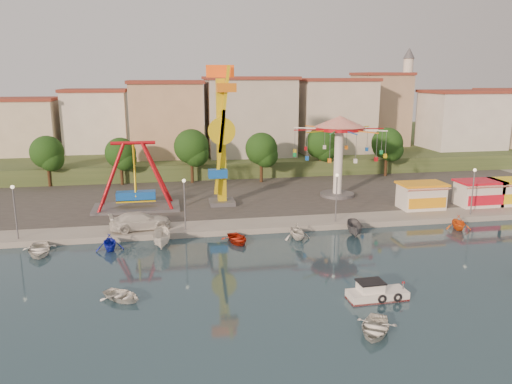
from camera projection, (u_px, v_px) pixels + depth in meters
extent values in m
plane|color=#162D3C|center=(294.00, 280.00, 39.90)|extent=(200.00, 200.00, 0.00)
cube|color=#9E998E|center=(215.00, 156.00, 99.21)|extent=(200.00, 100.00, 0.60)
cube|color=#4C4944|center=(239.00, 190.00, 68.50)|extent=(90.00, 28.00, 0.01)
cube|color=#384C26|center=(213.00, 146.00, 103.73)|extent=(200.00, 60.00, 3.00)
cube|color=#59595E|center=(137.00, 207.00, 58.77)|extent=(10.00, 5.00, 0.30)
cube|color=blue|center=(136.00, 195.00, 58.44)|extent=(4.50, 1.40, 1.00)
cylinder|color=#AF0E15|center=(133.00, 143.00, 57.02)|extent=(5.00, 0.40, 0.40)
cube|color=#59595E|center=(222.00, 202.00, 60.79)|extent=(3.00, 3.00, 0.50)
cube|color=yellow|center=(221.00, 143.00, 59.14)|extent=(1.00, 1.00, 15.00)
cube|color=#E1440C|center=(220.00, 71.00, 57.24)|extent=(3.20, 0.50, 1.40)
cylinder|color=yellow|center=(222.00, 131.00, 58.03)|extent=(3.20, 0.50, 3.20)
cube|color=yellow|center=(224.00, 110.00, 57.32)|extent=(1.52, 0.35, 9.97)
cube|color=orange|center=(226.00, 88.00, 56.80)|extent=(2.20, 1.20, 1.00)
cylinder|color=#59595E|center=(337.00, 195.00, 64.91)|extent=(4.40, 4.40, 0.40)
cylinder|color=white|center=(338.00, 162.00, 63.93)|extent=(1.10, 1.10, 9.00)
cylinder|color=#AF0E15|center=(340.00, 128.00, 62.94)|extent=(6.00, 6.00, 0.50)
cone|color=red|center=(340.00, 121.00, 62.74)|extent=(6.40, 6.40, 1.40)
cube|color=white|center=(421.00, 197.00, 58.70)|extent=(5.00, 3.00, 2.80)
cube|color=#F7A216|center=(422.00, 184.00, 58.35)|extent=(5.40, 3.40, 0.25)
cube|color=red|center=(429.00, 190.00, 56.80)|extent=(5.00, 0.77, 0.43)
cube|color=white|center=(478.00, 194.00, 60.01)|extent=(5.00, 3.00, 2.80)
cube|color=red|center=(480.00, 181.00, 59.65)|extent=(5.40, 3.40, 0.25)
cube|color=red|center=(488.00, 187.00, 58.11)|extent=(5.00, 0.77, 0.43)
cube|color=white|center=(512.00, 192.00, 60.81)|extent=(5.00, 3.00, 2.80)
cylinder|color=#59595E|center=(15.00, 214.00, 47.45)|extent=(0.14, 0.14, 5.00)
cylinder|color=#59595E|center=(185.00, 206.00, 50.25)|extent=(0.14, 0.14, 5.00)
cylinder|color=#59595E|center=(336.00, 199.00, 53.04)|extent=(0.14, 0.14, 5.00)
cylinder|color=#59595E|center=(473.00, 193.00, 55.84)|extent=(0.14, 0.14, 5.00)
cylinder|color=#382314|center=(49.00, 174.00, 70.22)|extent=(0.44, 0.44, 3.60)
sphere|color=black|center=(47.00, 152.00, 69.51)|extent=(4.60, 4.60, 4.60)
cylinder|color=#382314|center=(122.00, 173.00, 71.29)|extent=(0.44, 0.44, 3.40)
sphere|color=black|center=(120.00, 153.00, 70.62)|extent=(4.35, 4.35, 4.35)
cylinder|color=#382314|center=(192.00, 170.00, 72.56)|extent=(0.44, 0.44, 3.92)
sphere|color=black|center=(191.00, 147.00, 71.79)|extent=(5.02, 5.02, 5.02)
cylinder|color=#382314|center=(261.00, 170.00, 72.96)|extent=(0.44, 0.44, 3.66)
sphere|color=black|center=(261.00, 149.00, 72.24)|extent=(4.68, 4.68, 4.68)
cylinder|color=#382314|center=(321.00, 164.00, 77.56)|extent=(0.44, 0.44, 3.80)
sphere|color=black|center=(321.00, 143.00, 76.81)|extent=(4.86, 4.86, 4.86)
cylinder|color=#382314|center=(386.00, 164.00, 77.57)|extent=(0.44, 0.44, 3.77)
sphere|color=black|center=(387.00, 143.00, 76.83)|extent=(4.83, 4.83, 4.83)
cube|color=beige|center=(7.00, 122.00, 76.14)|extent=(9.26, 9.53, 11.87)
cube|color=silver|center=(94.00, 128.00, 83.71)|extent=(12.33, 9.01, 8.63)
cube|color=tan|center=(173.00, 119.00, 86.27)|extent=(11.95, 9.28, 11.23)
cube|color=beige|center=(255.00, 125.00, 85.89)|extent=(12.59, 10.50, 9.20)
cube|color=beige|center=(323.00, 122.00, 91.50)|extent=(10.75, 9.23, 9.24)
cube|color=tan|center=(396.00, 116.00, 91.80)|extent=(12.77, 10.96, 11.21)
cube|color=silver|center=(459.00, 113.00, 92.24)|extent=(8.23, 8.98, 12.36)
cube|color=beige|center=(499.00, 119.00, 99.45)|extent=(11.59, 10.93, 8.76)
cylinder|color=silver|center=(406.00, 102.00, 95.41)|extent=(1.80, 1.80, 16.00)
cylinder|color=#59595E|center=(408.00, 75.00, 94.26)|extent=(2.80, 2.80, 0.30)
cone|color=#59595E|center=(409.00, 53.00, 93.35)|extent=(2.20, 2.20, 2.00)
cube|color=white|center=(377.00, 296.00, 36.38)|extent=(4.40, 1.80, 0.78)
cube|color=#AF0E15|center=(377.00, 298.00, 36.42)|extent=(4.40, 1.80, 0.14)
cube|color=white|center=(370.00, 287.00, 36.22)|extent=(1.78, 1.36, 0.78)
cube|color=black|center=(371.00, 282.00, 36.12)|extent=(1.96, 1.54, 0.10)
torus|color=black|center=(382.00, 299.00, 35.51)|extent=(0.67, 0.20, 0.66)
torus|color=black|center=(398.00, 298.00, 35.77)|extent=(0.67, 0.20, 0.66)
imported|color=white|center=(122.00, 296.00, 36.22)|extent=(3.92, 3.85, 0.67)
imported|color=silver|center=(375.00, 328.00, 31.52)|extent=(4.09, 4.45, 0.75)
imported|color=silver|center=(140.00, 221.00, 50.78)|extent=(6.47, 3.67, 1.77)
imported|color=white|center=(39.00, 250.00, 45.44)|extent=(3.64, 4.58, 0.85)
imported|color=#1623C5|center=(110.00, 242.00, 46.46)|extent=(2.93, 3.28, 1.56)
imported|color=silver|center=(162.00, 239.00, 47.29)|extent=(1.76, 4.32, 1.65)
imported|color=red|center=(237.00, 239.00, 48.65)|extent=(3.14, 3.95, 0.73)
imported|color=silver|center=(297.00, 231.00, 49.61)|extent=(3.08, 3.41, 1.59)
imported|color=#59595E|center=(355.00, 229.00, 50.68)|extent=(2.34, 4.08, 1.48)
imported|color=orange|center=(458.00, 222.00, 52.70)|extent=(3.19, 3.48, 1.55)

